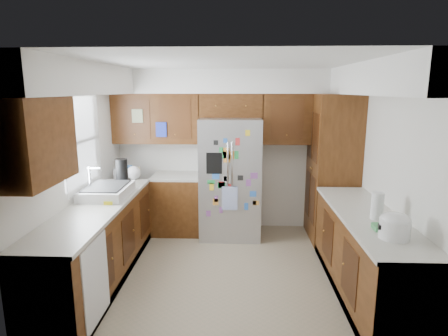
{
  "coord_description": "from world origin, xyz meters",
  "views": [
    {
      "loc": [
        0.12,
        -4.29,
        2.21
      ],
      "look_at": [
        -0.06,
        0.35,
        1.23
      ],
      "focal_mm": 30.0,
      "sensor_mm": 36.0,
      "label": 1
    }
  ],
  "objects": [
    {
      "name": "floor",
      "position": [
        0.0,
        0.0,
        0.0
      ],
      "size": [
        3.6,
        3.6,
        0.0
      ],
      "primitive_type": "plane",
      "color": "gray",
      "rests_on": "ground"
    },
    {
      "name": "room_shell",
      "position": [
        -0.11,
        0.36,
        1.82
      ],
      "size": [
        3.64,
        3.24,
        2.52
      ],
      "color": "silver",
      "rests_on": "ground"
    },
    {
      "name": "left_counter_run",
      "position": [
        -1.36,
        0.03,
        0.43
      ],
      "size": [
        1.36,
        3.2,
        0.92
      ],
      "color": "#41220C",
      "rests_on": "ground"
    },
    {
      "name": "right_counter_run",
      "position": [
        1.5,
        -0.47,
        0.42
      ],
      "size": [
        0.63,
        2.25,
        0.92
      ],
      "color": "#41220C",
      "rests_on": "ground"
    },
    {
      "name": "pantry",
      "position": [
        1.5,
        1.15,
        1.07
      ],
      "size": [
        0.6,
        0.9,
        2.15
      ],
      "primitive_type": "cube",
      "color": "#41220C",
      "rests_on": "ground"
    },
    {
      "name": "fridge",
      "position": [
        -0.0,
        1.2,
        0.9
      ],
      "size": [
        0.9,
        0.79,
        1.8
      ],
      "color": "#A6A7AC",
      "rests_on": "ground"
    },
    {
      "name": "bridge_cabinet",
      "position": [
        0.0,
        1.43,
        1.98
      ],
      "size": [
        0.96,
        0.34,
        0.35
      ],
      "primitive_type": "cube",
      "color": "#41220C",
      "rests_on": "fridge"
    },
    {
      "name": "fridge_top_items",
      "position": [
        -0.05,
        1.43,
        2.28
      ],
      "size": [
        0.7,
        0.31,
        0.29
      ],
      "color": "#194898",
      "rests_on": "bridge_cabinet"
    },
    {
      "name": "sink_assembly",
      "position": [
        -1.5,
        0.1,
        0.99
      ],
      "size": [
        0.52,
        0.71,
        0.37
      ],
      "color": "silver",
      "rests_on": "left_counter_run"
    },
    {
      "name": "left_counter_clutter",
      "position": [
        -1.47,
        0.8,
        1.05
      ],
      "size": [
        0.34,
        0.87,
        0.38
      ],
      "color": "black",
      "rests_on": "left_counter_run"
    },
    {
      "name": "rice_cooker",
      "position": [
        1.5,
        -1.12,
        1.04
      ],
      "size": [
        0.28,
        0.26,
        0.23
      ],
      "color": "white",
      "rests_on": "right_counter_run"
    },
    {
      "name": "paper_towel",
      "position": [
        1.52,
        -0.61,
        1.06
      ],
      "size": [
        0.12,
        0.12,
        0.28
      ],
      "primitive_type": "cylinder",
      "color": "white",
      "rests_on": "right_counter_run"
    }
  ]
}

